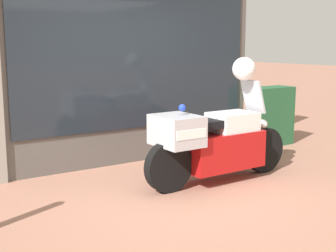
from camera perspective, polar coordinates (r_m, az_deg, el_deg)
ground_plane at (r=5.74m, az=1.52°, el=-8.66°), size 60.00×60.00×0.00m
shop_building at (r=6.99m, az=-10.97°, el=8.46°), size 5.31×0.55×3.32m
window_display at (r=7.53m, az=-4.48°, el=-0.27°), size 3.79×0.30×2.11m
paramedic_motorcycle at (r=6.21m, az=5.53°, el=-2.00°), size 2.32×0.63×1.34m
utility_cabinet at (r=8.73m, az=12.35°, el=1.19°), size 0.83×0.42×1.06m
white_helmet at (r=6.43m, az=9.24°, el=6.89°), size 0.32×0.32×0.32m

